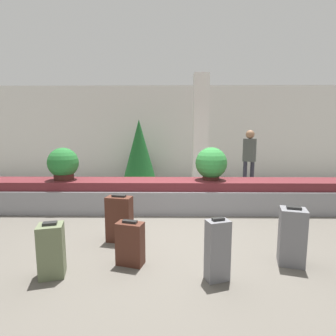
{
  "coord_description": "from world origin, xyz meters",
  "views": [
    {
      "loc": [
        0.06,
        -3.94,
        1.64
      ],
      "look_at": [
        0.0,
        1.44,
        0.89
      ],
      "focal_mm": 28.0,
      "sensor_mm": 36.0,
      "label": 1
    }
  ],
  "objects_px": {
    "suitcase_1": "(217,250)",
    "potted_plant_1": "(211,164)",
    "suitcase_0": "(130,243)",
    "suitcase_3": "(119,219)",
    "traveler_0": "(249,154)",
    "pillar": "(200,133)",
    "suitcase_2": "(52,250)",
    "decorated_tree": "(139,149)",
    "suitcase_4": "(292,236)",
    "potted_plant_0": "(63,164)"
  },
  "relations": [
    {
      "from": "pillar",
      "to": "traveler_0",
      "type": "height_order",
      "value": "pillar"
    },
    {
      "from": "suitcase_0",
      "to": "potted_plant_0",
      "type": "height_order",
      "value": "potted_plant_0"
    },
    {
      "from": "potted_plant_0",
      "to": "pillar",
      "type": "bearing_deg",
      "value": 33.36
    },
    {
      "from": "pillar",
      "to": "suitcase_1",
      "type": "xyz_separation_m",
      "value": [
        -0.3,
        -4.65,
        -1.25
      ]
    },
    {
      "from": "suitcase_0",
      "to": "traveler_0",
      "type": "relative_size",
      "value": 0.34
    },
    {
      "from": "pillar",
      "to": "suitcase_1",
      "type": "relative_size",
      "value": 4.47
    },
    {
      "from": "suitcase_2",
      "to": "potted_plant_0",
      "type": "bearing_deg",
      "value": 93.64
    },
    {
      "from": "suitcase_0",
      "to": "suitcase_4",
      "type": "bearing_deg",
      "value": 16.43
    },
    {
      "from": "suitcase_2",
      "to": "suitcase_3",
      "type": "relative_size",
      "value": 0.89
    },
    {
      "from": "suitcase_4",
      "to": "potted_plant_0",
      "type": "distance_m",
      "value": 4.42
    },
    {
      "from": "suitcase_4",
      "to": "suitcase_0",
      "type": "bearing_deg",
      "value": -162.34
    },
    {
      "from": "pillar",
      "to": "suitcase_0",
      "type": "relative_size",
      "value": 5.65
    },
    {
      "from": "suitcase_3",
      "to": "traveler_0",
      "type": "relative_size",
      "value": 0.42
    },
    {
      "from": "suitcase_4",
      "to": "potted_plant_0",
      "type": "relative_size",
      "value": 1.1
    },
    {
      "from": "suitcase_0",
      "to": "suitcase_2",
      "type": "bearing_deg",
      "value": -146.92
    },
    {
      "from": "potted_plant_0",
      "to": "suitcase_3",
      "type": "bearing_deg",
      "value": -47.42
    },
    {
      "from": "suitcase_4",
      "to": "decorated_tree",
      "type": "xyz_separation_m",
      "value": [
        -2.52,
        5.24,
        0.74
      ]
    },
    {
      "from": "suitcase_3",
      "to": "decorated_tree",
      "type": "relative_size",
      "value": 0.35
    },
    {
      "from": "potted_plant_0",
      "to": "potted_plant_1",
      "type": "bearing_deg",
      "value": 0.78
    },
    {
      "from": "suitcase_3",
      "to": "traveler_0",
      "type": "height_order",
      "value": "traveler_0"
    },
    {
      "from": "suitcase_2",
      "to": "traveler_0",
      "type": "height_order",
      "value": "traveler_0"
    },
    {
      "from": "suitcase_4",
      "to": "traveler_0",
      "type": "bearing_deg",
      "value": 97.29
    },
    {
      "from": "suitcase_1",
      "to": "suitcase_4",
      "type": "relative_size",
      "value": 0.97
    },
    {
      "from": "suitcase_0",
      "to": "suitcase_3",
      "type": "distance_m",
      "value": 0.75
    },
    {
      "from": "pillar",
      "to": "suitcase_3",
      "type": "height_order",
      "value": "pillar"
    },
    {
      "from": "suitcase_2",
      "to": "suitcase_3",
      "type": "distance_m",
      "value": 1.13
    },
    {
      "from": "suitcase_3",
      "to": "potted_plant_1",
      "type": "bearing_deg",
      "value": 56.76
    },
    {
      "from": "potted_plant_1",
      "to": "decorated_tree",
      "type": "xyz_separation_m",
      "value": [
        -1.85,
        2.94,
        0.12
      ]
    },
    {
      "from": "suitcase_3",
      "to": "decorated_tree",
      "type": "xyz_separation_m",
      "value": [
        -0.25,
        4.58,
        0.76
      ]
    },
    {
      "from": "potted_plant_0",
      "to": "suitcase_1",
      "type": "bearing_deg",
      "value": -43.64
    },
    {
      "from": "suitcase_1",
      "to": "traveler_0",
      "type": "distance_m",
      "value": 4.94
    },
    {
      "from": "suitcase_1",
      "to": "suitcase_4",
      "type": "height_order",
      "value": "suitcase_4"
    },
    {
      "from": "pillar",
      "to": "suitcase_4",
      "type": "bearing_deg",
      "value": -80.94
    },
    {
      "from": "suitcase_2",
      "to": "suitcase_4",
      "type": "relative_size",
      "value": 0.87
    },
    {
      "from": "suitcase_2",
      "to": "suitcase_0",
      "type": "bearing_deg",
      "value": 2.35
    },
    {
      "from": "pillar",
      "to": "suitcase_3",
      "type": "relative_size",
      "value": 4.48
    },
    {
      "from": "suitcase_1",
      "to": "traveler_0",
      "type": "bearing_deg",
      "value": 51.84
    },
    {
      "from": "suitcase_2",
      "to": "decorated_tree",
      "type": "relative_size",
      "value": 0.32
    },
    {
      "from": "suitcase_1",
      "to": "suitcase_0",
      "type": "bearing_deg",
      "value": 143.9
    },
    {
      "from": "potted_plant_1",
      "to": "decorated_tree",
      "type": "height_order",
      "value": "decorated_tree"
    },
    {
      "from": "pillar",
      "to": "suitcase_2",
      "type": "height_order",
      "value": "pillar"
    },
    {
      "from": "suitcase_1",
      "to": "suitcase_3",
      "type": "relative_size",
      "value": 1.0
    },
    {
      "from": "suitcase_2",
      "to": "traveler_0",
      "type": "xyz_separation_m",
      "value": [
        3.55,
        4.54,
        0.7
      ]
    },
    {
      "from": "suitcase_4",
      "to": "traveler_0",
      "type": "xyz_separation_m",
      "value": [
        0.69,
        4.23,
        0.65
      ]
    },
    {
      "from": "suitcase_1",
      "to": "potted_plant_1",
      "type": "height_order",
      "value": "potted_plant_1"
    },
    {
      "from": "potted_plant_0",
      "to": "suitcase_0",
      "type": "bearing_deg",
      "value": -52.88
    },
    {
      "from": "suitcase_1",
      "to": "potted_plant_1",
      "type": "bearing_deg",
      "value": 65.05
    },
    {
      "from": "traveler_0",
      "to": "potted_plant_1",
      "type": "bearing_deg",
      "value": -88.88
    },
    {
      "from": "suitcase_3",
      "to": "potted_plant_1",
      "type": "relative_size",
      "value": 1.05
    },
    {
      "from": "suitcase_0",
      "to": "potted_plant_0",
      "type": "xyz_separation_m",
      "value": [
        -1.74,
        2.3,
        0.7
      ]
    }
  ]
}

